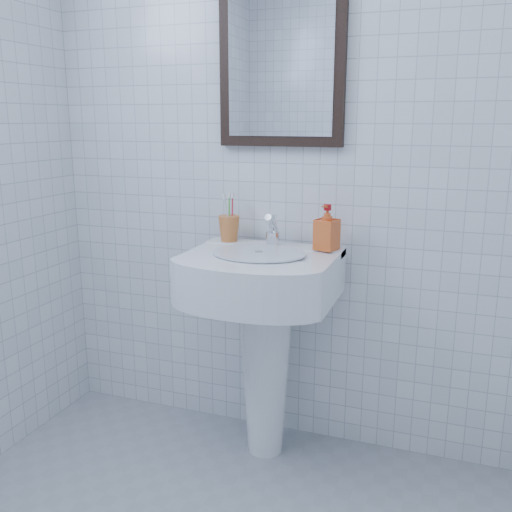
% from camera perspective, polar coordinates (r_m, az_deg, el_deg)
% --- Properties ---
extents(wall_back, '(2.20, 0.02, 2.50)m').
position_cam_1_polar(wall_back, '(2.29, 4.76, 11.11)').
color(wall_back, white).
rests_on(wall_back, ground).
extents(washbasin, '(0.56, 0.41, 0.87)m').
position_cam_1_polar(washbasin, '(2.24, 0.77, -6.40)').
color(washbasin, white).
rests_on(washbasin, ground).
extents(faucet, '(0.05, 0.12, 0.13)m').
position_cam_1_polar(faucet, '(2.25, 1.66, 2.37)').
color(faucet, silver).
rests_on(faucet, washbasin).
extents(toothbrush_cup, '(0.09, 0.09, 0.10)m').
position_cam_1_polar(toothbrush_cup, '(2.33, -2.72, 2.76)').
color(toothbrush_cup, '#C86D30').
rests_on(toothbrush_cup, washbasin).
extents(soap_dispenser, '(0.10, 0.10, 0.17)m').
position_cam_1_polar(soap_dispenser, '(2.18, 7.11, 2.87)').
color(soap_dispenser, red).
rests_on(soap_dispenser, washbasin).
extents(wall_mirror, '(0.50, 0.04, 0.62)m').
position_cam_1_polar(wall_mirror, '(2.30, 2.53, 18.63)').
color(wall_mirror, black).
rests_on(wall_mirror, wall_back).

